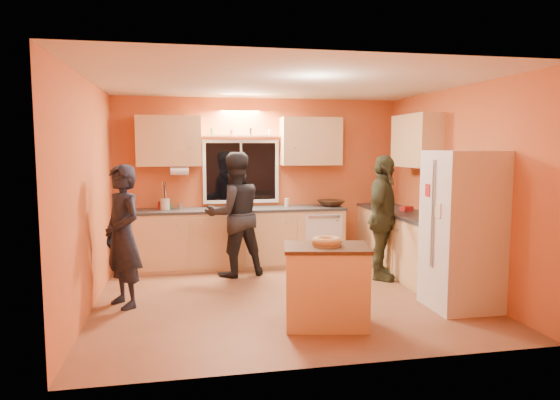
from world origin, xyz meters
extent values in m
plane|color=brown|center=(0.00, 0.00, 0.00)|extent=(4.50, 4.50, 0.00)
cube|color=#D36636|center=(0.00, 2.00, 1.30)|extent=(4.50, 0.04, 2.60)
cube|color=#D36636|center=(0.00, -2.00, 1.30)|extent=(4.50, 0.04, 2.60)
cube|color=#D36636|center=(-2.25, 0.00, 1.30)|extent=(0.04, 4.00, 2.60)
cube|color=#D36636|center=(2.25, 0.00, 1.30)|extent=(0.04, 4.00, 2.60)
cube|color=white|center=(0.00, 0.00, 2.60)|extent=(4.50, 4.00, 0.02)
cube|color=black|center=(-0.30, 1.99, 1.45)|extent=(1.10, 0.02, 0.90)
cube|color=white|center=(-0.30, 1.97, 1.45)|extent=(1.20, 0.04, 1.00)
cube|color=tan|center=(-1.40, 1.83, 1.92)|extent=(0.95, 0.33, 0.75)
cube|color=tan|center=(0.80, 1.83, 1.92)|extent=(0.95, 0.33, 0.75)
cube|color=tan|center=(2.08, 0.80, 1.92)|extent=(0.33, 1.00, 0.75)
cylinder|color=silver|center=(-1.25, 1.72, 1.48)|extent=(0.27, 0.12, 0.12)
cube|color=tan|center=(-0.35, 1.70, 0.43)|extent=(3.20, 0.60, 0.86)
cube|color=#282B2D|center=(-0.35, 1.70, 0.88)|extent=(3.24, 0.62, 0.04)
cube|color=tan|center=(1.95, 1.70, 0.43)|extent=(0.60, 0.60, 0.86)
cube|color=#282B2D|center=(1.95, 1.70, 0.88)|extent=(0.62, 0.62, 0.04)
cube|color=tan|center=(1.95, 0.50, 0.43)|extent=(0.60, 1.80, 0.86)
cube|color=#282B2D|center=(1.95, 0.50, 0.88)|extent=(0.62, 1.84, 0.04)
cube|color=silver|center=(1.89, -0.80, 0.90)|extent=(0.72, 0.70, 1.80)
cube|color=tan|center=(0.22, -1.05, 0.40)|extent=(0.92, 0.70, 0.81)
cube|color=#331B11|center=(0.22, -1.05, 0.82)|extent=(0.96, 0.74, 0.04)
torus|color=tan|center=(0.22, -1.05, 0.88)|extent=(0.31, 0.31, 0.09)
imported|color=black|center=(-1.90, 0.01, 0.82)|extent=(0.66, 0.72, 1.64)
imported|color=black|center=(-0.50, 1.15, 0.88)|extent=(1.00, 0.86, 1.77)
imported|color=#343824|center=(1.50, 0.56, 0.86)|extent=(0.92, 1.07, 1.73)
imported|color=#331B11|center=(1.10, 1.69, 0.95)|extent=(0.51, 0.51, 0.10)
cylinder|color=beige|center=(-1.47, 1.73, 0.99)|extent=(0.14, 0.14, 0.17)
imported|color=gray|center=(1.89, -0.20, 1.06)|extent=(0.32, 0.29, 0.32)
cube|color=#A11A18|center=(2.02, 0.90, 0.94)|extent=(0.19, 0.16, 0.07)
camera|label=1|loc=(-1.22, -5.87, 1.85)|focal=32.00mm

